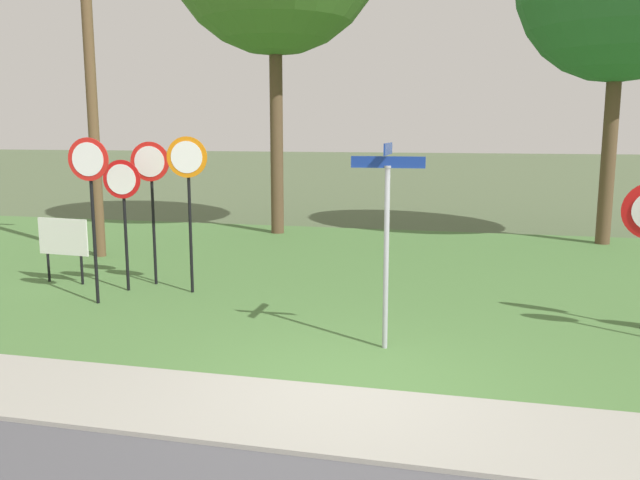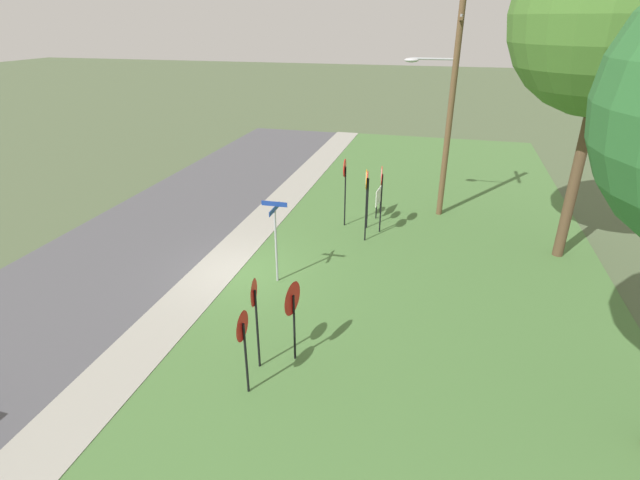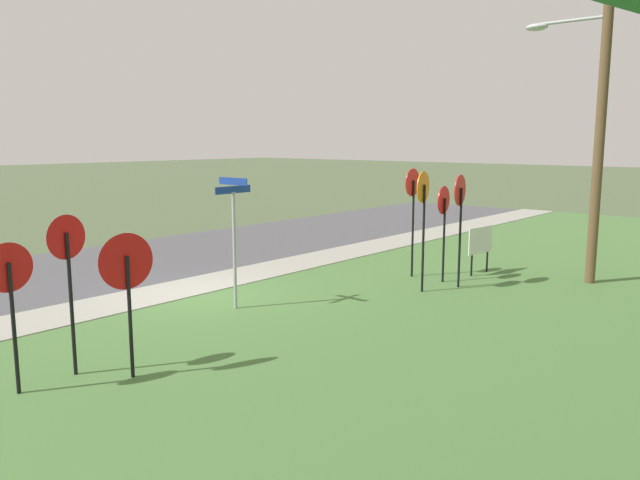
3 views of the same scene
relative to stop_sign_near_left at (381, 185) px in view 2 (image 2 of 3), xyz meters
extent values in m
plane|color=#4C5B3D|center=(4.51, -4.08, -2.00)|extent=(160.00, 160.00, 0.00)
cube|color=#4C4C51|center=(4.51, -8.88, -2.00)|extent=(44.00, 6.40, 0.01)
cube|color=#99968C|center=(4.51, -4.88, -1.97)|extent=(44.00, 1.60, 0.06)
cube|color=#477038|center=(4.51, 1.92, -1.98)|extent=(44.00, 12.00, 0.04)
cylinder|color=black|center=(0.00, 0.03, -0.77)|extent=(0.06, 0.06, 2.38)
cylinder|color=red|center=(0.00, -0.01, 0.37)|extent=(0.72, 0.13, 0.73)
cylinder|color=white|center=(0.00, -0.03, 0.37)|extent=(0.56, 0.09, 0.57)
cylinder|color=black|center=(-0.30, -1.47, -0.72)|extent=(0.06, 0.06, 2.48)
cylinder|color=red|center=(-0.30, -1.51, 0.47)|extent=(0.71, 0.07, 0.71)
cylinder|color=white|center=(-0.30, -1.53, 0.47)|extent=(0.55, 0.04, 0.55)
cylinder|color=black|center=(-0.26, -0.54, -0.92)|extent=(0.06, 0.06, 2.09)
cylinder|color=red|center=(-0.26, -0.58, 0.08)|extent=(0.69, 0.10, 0.69)
cylinder|color=white|center=(-0.26, -0.60, 0.08)|extent=(0.53, 0.07, 0.54)
cylinder|color=black|center=(0.95, -0.40, -0.72)|extent=(0.06, 0.06, 2.49)
cylinder|color=orange|center=(0.95, -0.44, 0.47)|extent=(0.71, 0.14, 0.72)
cylinder|color=white|center=(0.95, -0.46, 0.47)|extent=(0.55, 0.10, 0.56)
cylinder|color=black|center=(9.72, -1.57, -1.03)|extent=(0.06, 0.06, 1.86)
cone|color=red|center=(9.72, -1.61, -0.18)|extent=(0.69, 0.05, 0.69)
cone|color=silver|center=(9.72, -1.63, -0.18)|extent=(0.47, 0.03, 0.47)
cylinder|color=black|center=(8.84, -1.64, -0.88)|extent=(0.06, 0.06, 2.16)
cone|color=red|center=(8.84, -1.68, 0.13)|extent=(0.66, 0.14, 0.66)
cone|color=silver|center=(8.84, -1.70, 0.13)|extent=(0.45, 0.09, 0.45)
cylinder|color=black|center=(8.34, -0.89, -1.04)|extent=(0.06, 0.06, 1.84)
cone|color=red|center=(8.34, -0.93, -0.21)|extent=(0.83, 0.15, 0.84)
cone|color=white|center=(8.34, -0.95, -0.21)|extent=(0.56, 0.10, 0.57)
cylinder|color=#9EA0A8|center=(4.75, -2.62, -0.75)|extent=(0.07, 0.07, 2.42)
cylinder|color=#9EA0A8|center=(4.75, -2.62, 0.47)|extent=(0.09, 0.09, 0.03)
cube|color=navy|center=(4.75, -2.62, 0.53)|extent=(0.96, 0.04, 0.15)
cube|color=navy|center=(4.75, -2.62, 0.70)|extent=(0.03, 0.82, 0.15)
cylinder|color=brown|center=(-2.57, 2.27, 2.44)|extent=(0.24, 0.24, 8.80)
cube|color=brown|center=(-2.57, 2.27, 5.79)|extent=(2.10, 0.12, 0.12)
cylinder|color=gray|center=(-3.42, 2.27, 5.89)|extent=(0.09, 0.09, 0.10)
cylinder|color=gray|center=(-1.72, 2.27, 5.89)|extent=(0.09, 0.09, 0.10)
cylinder|color=#9EA0A8|center=(-2.57, 1.42, 4.38)|extent=(0.08, 1.69, 0.08)
ellipsoid|color=#B7B7BC|center=(-2.57, 0.58, 4.32)|extent=(0.40, 0.56, 0.18)
cylinder|color=black|center=(-2.12, -0.26, -1.69)|extent=(0.05, 0.05, 0.55)
cylinder|color=black|center=(-1.35, -0.32, -1.69)|extent=(0.05, 0.05, 0.55)
cube|color=white|center=(-1.73, -0.29, -1.06)|extent=(1.10, 0.12, 0.70)
cylinder|color=brown|center=(0.42, 6.55, 1.23)|extent=(0.36, 0.36, 6.39)
sphere|color=#47752D|center=(0.42, 6.55, 5.90)|extent=(5.90, 5.90, 5.90)
camera|label=1|loc=(5.84, -10.95, 0.94)|focal=36.31mm
camera|label=2|loc=(17.45, 2.15, 5.79)|focal=26.72mm
camera|label=3|loc=(13.27, 7.00, 1.54)|focal=35.02mm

